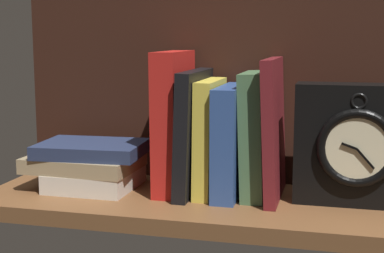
{
  "coord_description": "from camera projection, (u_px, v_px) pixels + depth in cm",
  "views": [
    {
      "loc": [
        19.16,
        -87.24,
        25.71
      ],
      "look_at": [
        -3.84,
        3.08,
        10.88
      ],
      "focal_mm": 54.01,
      "sensor_mm": 36.0,
      "label": 1
    }
  ],
  "objects": [
    {
      "name": "ground_plane",
      "position": [
        210.0,
        205.0,
        0.92
      ],
      "size": [
        73.75,
        25.37,
        2.5
      ],
      "primitive_type": "cube",
      "color": "brown"
    },
    {
      "name": "book_green_romantic",
      "position": [
        255.0,
        135.0,
        0.92
      ],
      "size": [
        4.26,
        12.05,
        20.05
      ],
      "primitive_type": "cube",
      "rotation": [
        0.0,
        -0.04,
        0.0
      ],
      "color": "#476B44",
      "rests_on": "ground_plane"
    },
    {
      "name": "framed_clock",
      "position": [
        356.0,
        145.0,
        0.87
      ],
      "size": [
        18.44,
        7.25,
        18.44
      ],
      "color": "black",
      "rests_on": "ground_plane"
    },
    {
      "name": "book_red_requiem",
      "position": [
        174.0,
        122.0,
        0.95
      ],
      "size": [
        4.0,
        13.83,
        23.12
      ],
      "primitive_type": "cube",
      "rotation": [
        0.0,
        -0.01,
        0.0
      ],
      "color": "red",
      "rests_on": "ground_plane"
    },
    {
      "name": "back_panel",
      "position": [
        226.0,
        71.0,
        1.01
      ],
      "size": [
        73.75,
        1.2,
        38.78
      ],
      "primitive_type": "cube",
      "color": "black",
      "rests_on": "ground_plane"
    },
    {
      "name": "book_yellow_seinlanguage",
      "position": [
        210.0,
        137.0,
        0.94
      ],
      "size": [
        2.89,
        13.37,
        18.6
      ],
      "primitive_type": "cube",
      "rotation": [
        0.0,
        0.01,
        0.0
      ],
      "color": "gold",
      "rests_on": "ground_plane"
    },
    {
      "name": "book_stack_side",
      "position": [
        90.0,
        164.0,
        0.98
      ],
      "size": [
        19.56,
        13.78,
        7.79
      ],
      "color": "beige",
      "rests_on": "ground_plane"
    },
    {
      "name": "book_maroon_dawkins",
      "position": [
        274.0,
        129.0,
        0.91
      ],
      "size": [
        2.82,
        16.2,
        22.18
      ],
      "primitive_type": "cube",
      "rotation": [
        0.0,
        -0.05,
        0.0
      ],
      "color": "maroon",
      "rests_on": "ground_plane"
    },
    {
      "name": "book_blue_modern",
      "position": [
        231.0,
        141.0,
        0.93
      ],
      "size": [
        3.76,
        15.47,
        17.68
      ],
      "primitive_type": "cube",
      "rotation": [
        0.0,
        0.0,
        0.0
      ],
      "color": "#2D4C8E",
      "rests_on": "ground_plane"
    },
    {
      "name": "book_black_skeptic",
      "position": [
        193.0,
        132.0,
        0.94
      ],
      "size": [
        2.9,
        16.82,
        20.11
      ],
      "primitive_type": "cube",
      "rotation": [
        0.0,
        0.03,
        0.0
      ],
      "color": "black",
      "rests_on": "ground_plane"
    }
  ]
}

